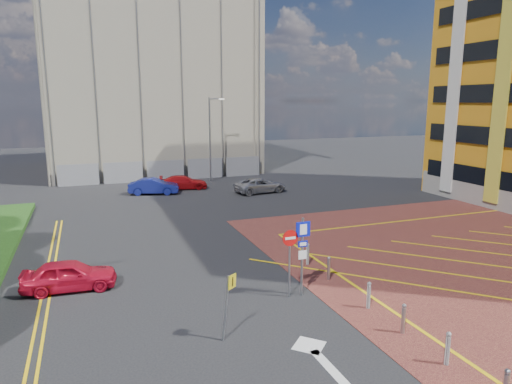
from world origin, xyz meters
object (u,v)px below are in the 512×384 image
car_red_left (69,275)px  car_blue_back (154,186)px  car_red_back (184,182)px  warning_sign (228,299)px  car_silver_back (260,185)px  lamp_back (211,136)px  sign_cluster (298,249)px

car_red_left → car_blue_back: size_ratio=0.91×
car_red_left → car_red_back: size_ratio=0.89×
warning_sign → car_silver_back: (9.79, 22.42, -0.81)m
car_blue_back → car_red_back: 3.11m
car_silver_back → car_red_left: bearing=130.4°
car_blue_back → car_red_back: size_ratio=0.98×
car_red_back → car_silver_back: 6.97m
lamp_back → car_red_left: lamp_back is taller
sign_cluster → car_blue_back: 22.79m
warning_sign → car_red_back: bearing=81.3°
car_red_left → car_red_back: 22.02m
lamp_back → car_red_left: 26.49m
car_red_back → car_silver_back: car_silver_back is taller
car_blue_back → car_red_left: bearing=177.7°
sign_cluster → car_red_back: 24.03m
car_blue_back → car_red_back: car_blue_back is taller
warning_sign → car_silver_back: bearing=66.4°
warning_sign → car_blue_back: 24.97m
car_red_back → car_silver_back: size_ratio=0.93×
lamp_back → car_silver_back: lamp_back is taller
sign_cluster → warning_sign: bearing=-147.3°
car_blue_back → car_silver_back: size_ratio=0.91×
car_red_back → lamp_back: bearing=-38.9°
lamp_back → car_red_left: (-12.31, -23.15, -3.73)m
warning_sign → lamp_back: bearing=75.9°
warning_sign → car_blue_back: bearing=87.2°
car_red_left → car_red_back: car_red_left is taller
warning_sign → car_silver_back: warning_sign is taller
car_red_left → car_blue_back: car_blue_back is taller
warning_sign → car_red_left: size_ratio=0.60×
lamp_back → warning_sign: (-7.37, -29.32, -2.93)m
car_red_left → car_silver_back: 21.94m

